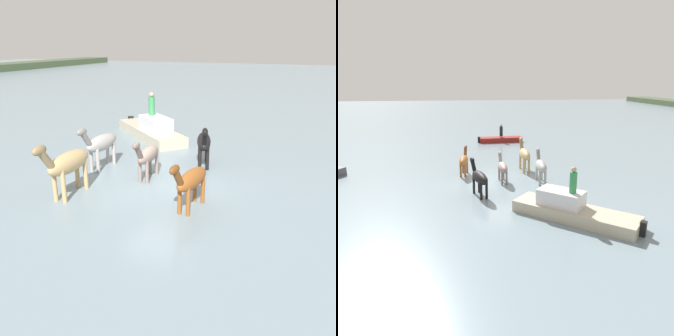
{
  "view_description": "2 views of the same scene",
  "coord_description": "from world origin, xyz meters",
  "views": [
    {
      "loc": [
        -11.02,
        -4.81,
        4.86
      ],
      "look_at": [
        -0.91,
        -0.71,
        1.01
      ],
      "focal_mm": 38.29,
      "sensor_mm": 36.0,
      "label": 1
    },
    {
      "loc": [
        18.84,
        -1.51,
        6.02
      ],
      "look_at": [
        -0.32,
        0.9,
        0.68
      ],
      "focal_mm": 34.42,
      "sensor_mm": 36.0,
      "label": 2
    }
  ],
  "objects": [
    {
      "name": "ground_plane",
      "position": [
        0.0,
        0.0,
        0.0
      ],
      "size": [
        156.82,
        156.82,
        0.0
      ],
      "primitive_type": "plane",
      "color": "gray"
    },
    {
      "name": "horse_lead",
      "position": [
        2.55,
        -0.88,
        1.02
      ],
      "size": [
        2.38,
        1.09,
        1.85
      ],
      "rotation": [
        0.0,
        0.0,
        3.45
      ],
      "color": "black",
      "rests_on": "ground_plane"
    },
    {
      "name": "horse_dark_mare",
      "position": [
        0.74,
        2.86,
        1.04
      ],
      "size": [
        2.44,
        0.65,
        1.89
      ],
      "rotation": [
        0.0,
        0.0,
        3.09
      ],
      "color": "#9E9993",
      "rests_on": "ground_plane"
    },
    {
      "name": "horse_dun_straggler",
      "position": [
        0.34,
        0.61,
        0.92
      ],
      "size": [
        2.16,
        0.6,
        1.67
      ],
      "rotation": [
        0.0,
        0.0,
        3.2
      ],
      "color": "gray",
      "rests_on": "ground_plane"
    },
    {
      "name": "horse_chestnut_trailing",
      "position": [
        -1.51,
        -1.69,
        0.95
      ],
      "size": [
        2.24,
        0.73,
        1.73
      ],
      "rotation": [
        0.0,
        0.0,
        3.01
      ],
      "color": "brown",
      "rests_on": "ground_plane"
    },
    {
      "name": "horse_mid_herd",
      "position": [
        -2.04,
        2.37,
        1.14
      ],
      "size": [
        2.65,
        0.66,
        2.07
      ],
      "rotation": [
        0.0,
        0.0,
        3.17
      ],
      "color": "tan",
      "rests_on": "ground_plane"
    },
    {
      "name": "boat_launch_far",
      "position": [
        -12.5,
        1.89,
        0.16
      ],
      "size": [
        1.35,
        4.39,
        0.72
      ],
      "rotation": [
        0.0,
        0.0,
        1.62
      ],
      "color": "maroon",
      "rests_on": "ground_plane"
    },
    {
      "name": "boat_tender_starboard",
      "position": [
        6.01,
        3.06,
        0.33
      ],
      "size": [
        4.84,
        5.22,
        1.37
      ],
      "rotation": [
        0.0,
        0.0,
        3.99
      ],
      "color": "#B7AD93",
      "rests_on": "ground_plane"
    },
    {
      "name": "person_watcher_seated",
      "position": [
        -12.5,
        1.96,
        1.12
      ],
      "size": [
        0.32,
        0.32,
        1.19
      ],
      "color": "black",
      "rests_on": "boat_launch_far"
    },
    {
      "name": "person_spotter_bow",
      "position": [
        6.04,
        3.04,
        1.77
      ],
      "size": [
        0.32,
        0.32,
        1.19
      ],
      "color": "#338C4C",
      "rests_on": "boat_tender_starboard"
    }
  ]
}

